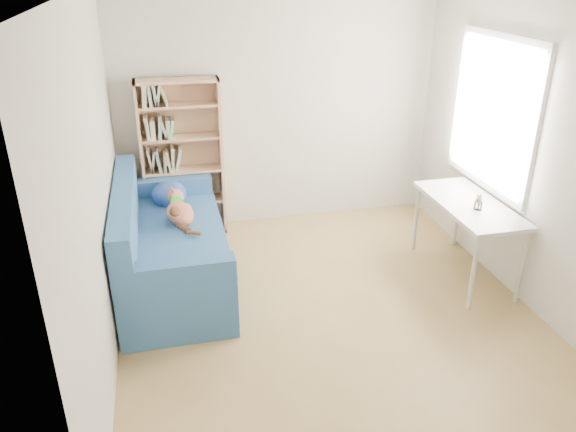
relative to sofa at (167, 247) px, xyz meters
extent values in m
plane|color=olive|center=(1.31, -0.80, -0.37)|extent=(4.00, 4.00, 0.00)
cube|color=silver|center=(1.31, 1.20, 0.93)|extent=(3.50, 0.04, 2.60)
cube|color=silver|center=(1.31, -2.80, 0.93)|extent=(3.50, 0.04, 2.60)
cube|color=silver|center=(-0.44, -0.80, 0.93)|extent=(0.04, 4.00, 2.60)
cube|color=silver|center=(3.06, -0.80, 0.93)|extent=(0.04, 4.00, 2.60)
cube|color=white|center=(3.05, -0.20, 1.13)|extent=(0.01, 1.20, 1.30)
cube|color=#234D80|center=(0.04, -0.02, -0.12)|extent=(0.94, 1.98, 0.49)
cube|color=#234D80|center=(-0.33, -0.02, 0.37)|extent=(0.18, 1.97, 0.48)
cube|color=#234D80|center=(0.04, 0.88, 0.24)|extent=(0.93, 0.18, 0.22)
cube|color=#234D80|center=(0.04, -0.92, 0.24)|extent=(0.93, 0.18, 0.22)
cube|color=#234D80|center=(0.06, -0.02, 0.15)|extent=(0.92, 1.82, 0.05)
ellipsoid|color=#3252A3|center=(0.06, 0.67, 0.26)|extent=(0.34, 0.38, 0.26)
ellipsoid|color=#B52C14|center=(0.14, 0.14, 0.27)|extent=(0.30, 0.47, 0.18)
ellipsoid|color=silver|center=(0.21, 0.27, 0.24)|extent=(0.17, 0.21, 0.11)
ellipsoid|color=#391F0F|center=(0.11, 0.09, 0.31)|extent=(0.17, 0.24, 0.09)
sphere|color=#B52C14|center=(0.17, 0.46, 0.31)|extent=(0.16, 0.16, 0.16)
cone|color=#B52C14|center=(0.14, 0.50, 0.38)|extent=(0.07, 0.08, 0.08)
cone|color=#B52C14|center=(0.14, 0.42, 0.38)|extent=(0.07, 0.07, 0.08)
cylinder|color=#2BD837|center=(0.16, 0.38, 0.29)|extent=(0.13, 0.06, 0.12)
cylinder|color=#391F0F|center=(0.12, -0.11, 0.23)|extent=(0.12, 0.17, 0.06)
cube|color=tan|center=(-0.17, 1.05, 0.48)|extent=(0.03, 0.26, 1.70)
cube|color=tan|center=(0.65, 1.05, 0.48)|extent=(0.03, 0.26, 1.70)
cube|color=tan|center=(0.24, 1.05, 1.32)|extent=(0.85, 0.26, 0.03)
cube|color=tan|center=(0.24, 1.05, -0.35)|extent=(0.85, 0.26, 0.03)
cube|color=tan|center=(0.24, 1.17, 0.48)|extent=(0.85, 0.02, 1.70)
cube|color=white|center=(2.76, -0.47, 0.36)|extent=(0.57, 1.23, 0.04)
cylinder|color=silver|center=(2.99, 0.09, -0.01)|extent=(0.04, 0.04, 0.71)
cylinder|color=silver|center=(2.99, -1.04, -0.01)|extent=(0.04, 0.04, 0.71)
cylinder|color=silver|center=(2.52, 0.09, -0.01)|extent=(0.04, 0.04, 0.71)
cylinder|color=silver|center=(2.52, -1.04, -0.01)|extent=(0.04, 0.04, 0.71)
cylinder|color=white|center=(2.74, -0.62, 0.43)|extent=(0.08, 0.08, 0.09)
camera|label=1|loc=(0.06, -4.71, 2.44)|focal=35.00mm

